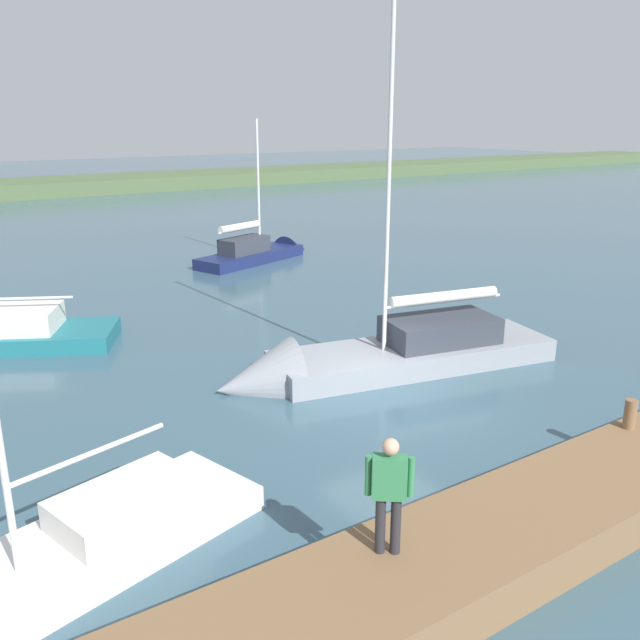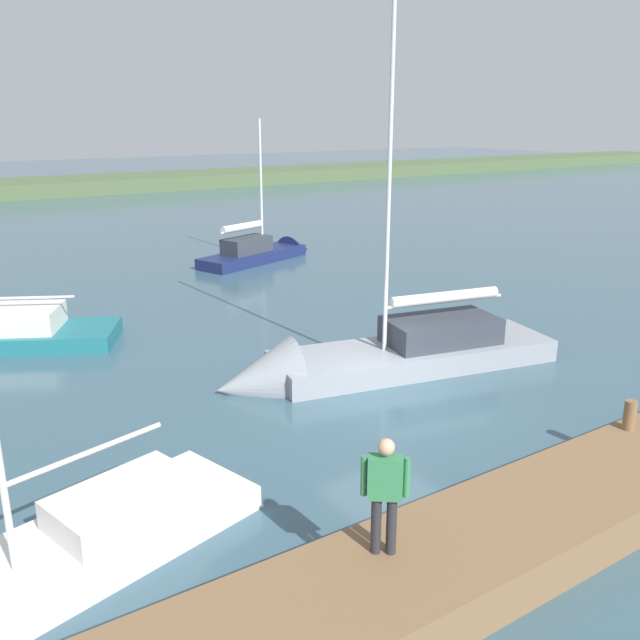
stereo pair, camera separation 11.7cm
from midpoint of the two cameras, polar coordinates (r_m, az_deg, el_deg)
name	(u,v)px [view 1 (the left image)]	position (r m, az deg, el deg)	size (l,w,h in m)	color
ground_plane	(388,401)	(15.70, 5.61, -6.88)	(200.00, 200.00, 0.00)	#385666
far_shoreline	(3,196)	(62.39, -25.41, 9.47)	(180.00, 8.00, 2.40)	#4C603D
dock_pier	(596,492)	(12.33, 22.14, -13.38)	(19.55, 2.06, 0.69)	brown
mooring_post_near	(630,414)	(13.91, 24.63, -7.28)	(0.23, 0.23, 0.57)	brown
sailboat_inner_slip	(368,364)	(17.25, 3.90, -3.74)	(9.29, 3.96, 10.78)	gray
sailboat_far_left	(263,256)	(31.23, -4.99, 5.44)	(6.87, 3.76, 7.06)	navy
person_on_dock	(389,488)	(9.06, 5.52, -14.03)	(0.53, 0.45, 1.68)	#28282D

